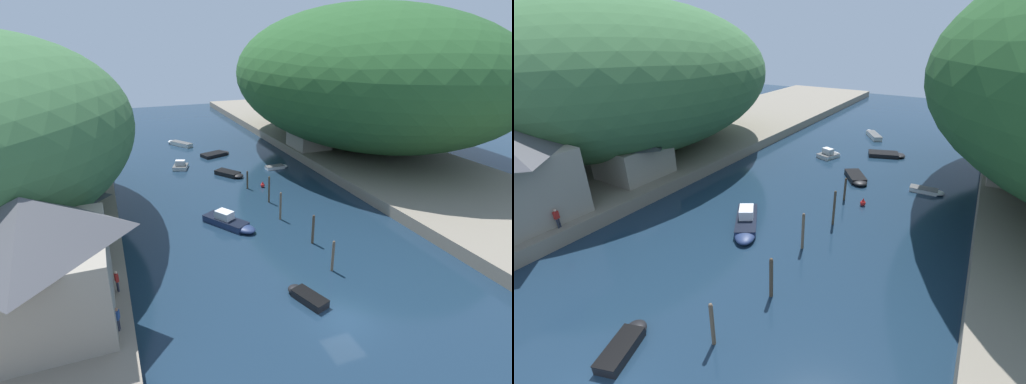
# 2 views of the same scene
# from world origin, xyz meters

# --- Properties ---
(water_surface) EXTENTS (130.00, 130.00, 0.00)m
(water_surface) POSITION_xyz_m (0.00, 30.00, 0.00)
(water_surface) COLOR #192D42
(water_surface) RESTS_ON ground
(left_bank) EXTENTS (22.00, 120.00, 1.33)m
(left_bank) POSITION_xyz_m (-25.00, 30.00, 0.67)
(left_bank) COLOR gray
(left_bank) RESTS_ON ground
(right_bank) EXTENTS (22.00, 120.00, 1.33)m
(right_bank) POSITION_xyz_m (25.00, 30.00, 0.67)
(right_bank) COLOR gray
(right_bank) RESTS_ON ground
(hillside_right) EXTENTS (39.07, 54.70, 22.18)m
(hillside_right) POSITION_xyz_m (26.10, 37.80, 12.42)
(hillside_right) COLOR #285628
(hillside_right) RESTS_ON right_bank
(waterfront_building) EXTENTS (9.33, 10.31, 8.69)m
(waterfront_building) POSITION_xyz_m (-19.32, 5.90, 5.83)
(waterfront_building) COLOR gray
(waterfront_building) RESTS_ON left_bank
(boathouse_shed) EXTENTS (6.35, 6.92, 5.07)m
(boathouse_shed) POSITION_xyz_m (-18.71, 18.19, 3.95)
(boathouse_shed) COLOR gray
(boathouse_shed) RESTS_ON left_bank
(right_bank_cottage) EXTENTS (5.81, 6.71, 5.68)m
(right_bank_cottage) POSITION_xyz_m (17.08, 37.87, 4.27)
(right_bank_cottage) COLOR gray
(right_bank_cottage) RESTS_ON right_bank
(boat_red_skiff) EXTENTS (5.32, 3.61, 0.52)m
(boat_red_skiff) POSITION_xyz_m (2.65, 42.94, 0.26)
(boat_red_skiff) COLOR black
(boat_red_skiff) RESTS_ON water_surface
(boat_small_dinghy) EXTENTS (3.52, 1.36, 0.46)m
(boat_small_dinghy) POSITION_xyz_m (9.33, 33.09, 0.23)
(boat_small_dinghy) COLOR white
(boat_small_dinghy) RESTS_ON water_surface
(boat_cabin_cruiser) EXTENTS (4.86, 6.37, 1.55)m
(boat_cabin_cruiser) POSITION_xyz_m (-3.16, 17.02, 0.48)
(boat_cabin_cruiser) COLOR navy
(boat_cabin_cruiser) RESTS_ON water_surface
(boat_white_cruiser) EXTENTS (4.13, 5.45, 0.69)m
(boat_white_cruiser) POSITION_xyz_m (-1.97, 51.66, 0.34)
(boat_white_cruiser) COLOR white
(boat_white_cruiser) RESTS_ON water_surface
(boat_near_quay) EXTENTS (2.97, 3.68, 1.30)m
(boat_near_quay) POSITION_xyz_m (-4.15, 38.47, 0.39)
(boat_near_quay) COLOR white
(boat_near_quay) RESTS_ON water_surface
(boat_moored_right) EXTENTS (2.34, 3.77, 0.62)m
(boat_moored_right) POSITION_xyz_m (-1.53, 3.21, 0.31)
(boat_moored_right) COLOR black
(boat_moored_right) RESTS_ON water_surface
(boat_yellow_tender) EXTENTS (3.92, 4.66, 0.60)m
(boat_yellow_tender) POSITION_xyz_m (1.74, 32.33, 0.29)
(boat_yellow_tender) COLOR black
(boat_yellow_tender) RESTS_ON water_surface
(mooring_post_nearest) EXTENTS (0.23, 0.23, 2.88)m
(mooring_post_nearest) POSITION_xyz_m (2.42, 5.92, 1.45)
(mooring_post_nearest) COLOR brown
(mooring_post_nearest) RESTS_ON water_surface
(mooring_post_second) EXTENTS (0.25, 0.25, 3.00)m
(mooring_post_second) POSITION_xyz_m (3.18, 10.78, 1.51)
(mooring_post_second) COLOR #4C3D2D
(mooring_post_second) RESTS_ON water_surface
(mooring_post_middle) EXTENTS (0.23, 0.23, 3.17)m
(mooring_post_middle) POSITION_xyz_m (2.46, 16.76, 1.59)
(mooring_post_middle) COLOR brown
(mooring_post_middle) RESTS_ON water_surface
(mooring_post_fourth) EXTENTS (0.22, 0.22, 3.31)m
(mooring_post_fourth) POSITION_xyz_m (3.14, 21.55, 1.66)
(mooring_post_fourth) COLOR #4C3D2D
(mooring_post_fourth) RESTS_ON water_surface
(mooring_post_farthest) EXTENTS (0.23, 0.23, 2.44)m
(mooring_post_farthest) POSITION_xyz_m (2.27, 26.77, 1.23)
(mooring_post_farthest) COLOR #4C3D2D
(mooring_post_farthest) RESTS_ON water_surface
(channel_buoy_near) EXTENTS (0.55, 0.55, 0.82)m
(channel_buoy_near) POSITION_xyz_m (4.31, 26.51, 0.32)
(channel_buoy_near) COLOR red
(channel_buoy_near) RESTS_ON water_surface
(person_on_quay) EXTENTS (0.31, 0.43, 1.69)m
(person_on_quay) POSITION_xyz_m (-14.74, 7.40, 2.31)
(person_on_quay) COLOR #282D3D
(person_on_quay) RESTS_ON left_bank
(person_by_boathouse) EXTENTS (0.33, 0.43, 1.69)m
(person_by_boathouse) POSITION_xyz_m (-14.93, 3.06, 2.31)
(person_by_boathouse) COLOR #282D3D
(person_by_boathouse) RESTS_ON left_bank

